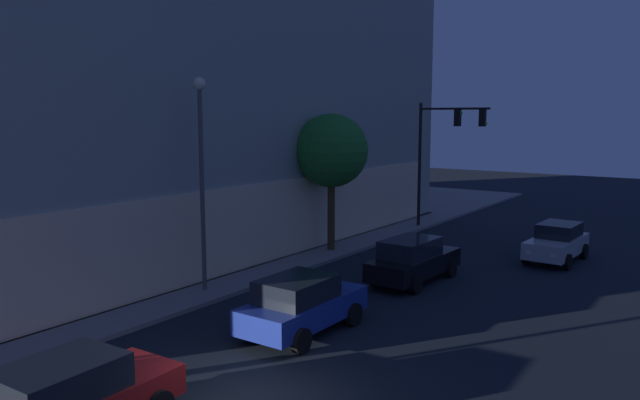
{
  "coord_description": "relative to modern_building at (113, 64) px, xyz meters",
  "views": [
    {
      "loc": [
        -9.33,
        -8.59,
        6.39
      ],
      "look_at": [
        6.38,
        2.41,
        3.72
      ],
      "focal_mm": 34.11,
      "sensor_mm": 36.0,
      "label": 1
    }
  ],
  "objects": [
    {
      "name": "modern_building",
      "position": [
        0.0,
        0.0,
        0.0
      ],
      "size": [
        32.89,
        20.73,
        18.15
      ],
      "color": "#4C4C51",
      "rests_on": "ground"
    },
    {
      "name": "street_lamp_sidewalk",
      "position": [
        -4.7,
        -11.03,
        -4.05
      ],
      "size": [
        0.44,
        0.44,
        7.56
      ],
      "color": "#525252",
      "rests_on": "sidewalk_corner"
    },
    {
      "name": "traffic_light_far_corner",
      "position": [
        11.71,
        -13.0,
        -3.9
      ],
      "size": [
        0.38,
        4.02,
        6.96
      ],
      "color": "black",
      "rests_on": "sidewalk_corner"
    },
    {
      "name": "sidewalk_tree",
      "position": [
        3.47,
        -11.04,
        -4.22
      ],
      "size": [
        3.41,
        3.41,
        6.35
      ],
      "color": "#48351E",
      "rests_on": "sidewalk_corner"
    },
    {
      "name": "car_black",
      "position": [
        1.02,
        -16.52,
        -8.11
      ],
      "size": [
        4.74,
        2.11,
        1.74
      ],
      "color": "black",
      "rests_on": "ground"
    },
    {
      "name": "car_blue",
      "position": [
        -5.95,
        -16.34,
        -8.09
      ],
      "size": [
        4.37,
        2.07,
        1.74
      ],
      "color": "navy",
      "rests_on": "ground"
    },
    {
      "name": "car_red",
      "position": [
        -13.34,
        -16.2,
        -8.12
      ],
      "size": [
        4.29,
        2.1,
        1.69
      ],
      "color": "maroon",
      "rests_on": "ground"
    },
    {
      "name": "car_silver",
      "position": [
        7.79,
        -20.19,
        -8.14
      ],
      "size": [
        4.23,
        2.1,
        1.67
      ],
      "color": "#B7BABF",
      "rests_on": "ground"
    }
  ]
}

